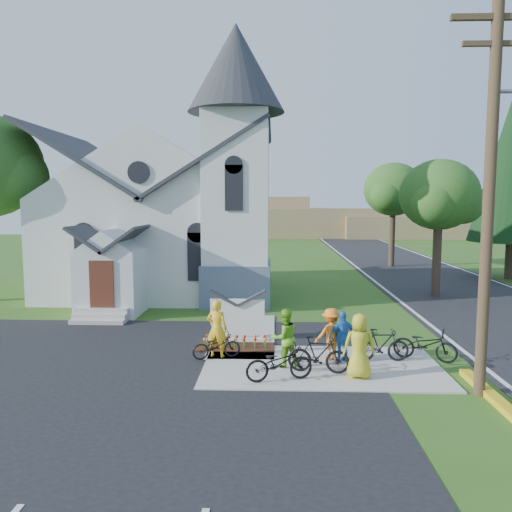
{
  "coord_description": "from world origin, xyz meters",
  "views": [
    {
      "loc": [
        0.06,
        -13.92,
        4.88
      ],
      "look_at": [
        -0.61,
        5.0,
        2.82
      ],
      "focal_mm": 35.0,
      "sensor_mm": 36.0,
      "label": 1
    }
  ],
  "objects_px": {
    "cyclist_1": "(285,338)",
    "church_sign": "(237,312)",
    "cyclist_4": "(359,346)",
    "bike_4": "(425,344)",
    "bike_0": "(216,346)",
    "cyclist_3": "(331,334)",
    "bike_3": "(381,345)",
    "utility_pole": "(492,180)",
    "cyclist_2": "(343,336)",
    "bike_2": "(279,363)",
    "cyclist_0": "(217,328)",
    "bike_1": "(318,355)"
  },
  "relations": [
    {
      "from": "cyclist_1",
      "to": "church_sign",
      "type": "bearing_deg",
      "value": -84.18
    },
    {
      "from": "cyclist_4",
      "to": "cyclist_1",
      "type": "bearing_deg",
      "value": -19.87
    },
    {
      "from": "bike_4",
      "to": "cyclist_1",
      "type": "bearing_deg",
      "value": 122.58
    },
    {
      "from": "bike_0",
      "to": "cyclist_3",
      "type": "distance_m",
      "value": 3.56
    },
    {
      "from": "cyclist_3",
      "to": "bike_3",
      "type": "bearing_deg",
      "value": 157.88
    },
    {
      "from": "cyclist_3",
      "to": "cyclist_4",
      "type": "relative_size",
      "value": 0.89
    },
    {
      "from": "cyclist_4",
      "to": "bike_4",
      "type": "distance_m",
      "value": 2.81
    },
    {
      "from": "utility_pole",
      "to": "bike_4",
      "type": "xyz_separation_m",
      "value": [
        -0.66,
        2.61,
        -4.86
      ]
    },
    {
      "from": "church_sign",
      "to": "cyclist_4",
      "type": "bearing_deg",
      "value": -45.53
    },
    {
      "from": "utility_pole",
      "to": "cyclist_2",
      "type": "xyz_separation_m",
      "value": [
        -3.2,
        2.42,
        -4.57
      ]
    },
    {
      "from": "church_sign",
      "to": "bike_2",
      "type": "bearing_deg",
      "value": -70.42
    },
    {
      "from": "cyclist_3",
      "to": "bike_4",
      "type": "xyz_separation_m",
      "value": [
        2.87,
        0.0,
        -0.3
      ]
    },
    {
      "from": "utility_pole",
      "to": "cyclist_4",
      "type": "xyz_separation_m",
      "value": [
        -2.94,
        1.01,
        -4.45
      ]
    },
    {
      "from": "cyclist_3",
      "to": "cyclist_0",
      "type": "bearing_deg",
      "value": -18.53
    },
    {
      "from": "cyclist_3",
      "to": "bike_2",
      "type": "bearing_deg",
      "value": 33.53
    },
    {
      "from": "utility_pole",
      "to": "bike_3",
      "type": "xyz_separation_m",
      "value": [
        -2.02,
        2.45,
        -4.84
      ]
    },
    {
      "from": "cyclist_0",
      "to": "bike_4",
      "type": "bearing_deg",
      "value": -168.82
    },
    {
      "from": "utility_pole",
      "to": "cyclist_3",
      "type": "xyz_separation_m",
      "value": [
        -3.53,
        2.6,
        -4.55
      ]
    },
    {
      "from": "cyclist_1",
      "to": "cyclist_3",
      "type": "bearing_deg",
      "value": -177.69
    },
    {
      "from": "cyclist_0",
      "to": "bike_2",
      "type": "distance_m",
      "value": 2.84
    },
    {
      "from": "bike_0",
      "to": "bike_3",
      "type": "height_order",
      "value": "bike_3"
    },
    {
      "from": "bike_2",
      "to": "cyclist_4",
      "type": "distance_m",
      "value": 2.26
    },
    {
      "from": "church_sign",
      "to": "utility_pole",
      "type": "xyz_separation_m",
      "value": [
        6.56,
        -4.7,
        4.38
      ]
    },
    {
      "from": "cyclist_0",
      "to": "utility_pole",
      "type": "bearing_deg",
      "value": 171.19
    },
    {
      "from": "bike_3",
      "to": "bike_0",
      "type": "bearing_deg",
      "value": 85.67
    },
    {
      "from": "cyclist_0",
      "to": "cyclist_1",
      "type": "relative_size",
      "value": 1.04
    },
    {
      "from": "bike_0",
      "to": "cyclist_2",
      "type": "distance_m",
      "value": 3.89
    },
    {
      "from": "bike_2",
      "to": "church_sign",
      "type": "bearing_deg",
      "value": 3.68
    },
    {
      "from": "bike_1",
      "to": "church_sign",
      "type": "bearing_deg",
      "value": 46.15
    },
    {
      "from": "cyclist_0",
      "to": "church_sign",
      "type": "bearing_deg",
      "value": -91.92
    },
    {
      "from": "bike_3",
      "to": "cyclist_0",
      "type": "bearing_deg",
      "value": 83.65
    },
    {
      "from": "cyclist_1",
      "to": "cyclist_4",
      "type": "xyz_separation_m",
      "value": [
        2.03,
        -0.89,
        0.04
      ]
    },
    {
      "from": "cyclist_0",
      "to": "bike_1",
      "type": "distance_m",
      "value": 3.36
    },
    {
      "from": "cyclist_4",
      "to": "utility_pole",
      "type": "bearing_deg",
      "value": 164.9
    },
    {
      "from": "bike_0",
      "to": "bike_4",
      "type": "distance_m",
      "value": 6.4
    },
    {
      "from": "bike_1",
      "to": "cyclist_2",
      "type": "xyz_separation_m",
      "value": [
        0.82,
        1.05,
        0.25
      ]
    },
    {
      "from": "bike_0",
      "to": "bike_2",
      "type": "bearing_deg",
      "value": -153.94
    },
    {
      "from": "bike_0",
      "to": "church_sign",
      "type": "bearing_deg",
      "value": -32.99
    },
    {
      "from": "bike_0",
      "to": "cyclist_2",
      "type": "height_order",
      "value": "cyclist_2"
    },
    {
      "from": "bike_0",
      "to": "bike_1",
      "type": "relative_size",
      "value": 0.86
    },
    {
      "from": "bike_0",
      "to": "bike_4",
      "type": "xyz_separation_m",
      "value": [
        6.4,
        0.04,
        0.1
      ]
    },
    {
      "from": "utility_pole",
      "to": "bike_0",
      "type": "xyz_separation_m",
      "value": [
        -7.06,
        2.57,
        -4.96
      ]
    },
    {
      "from": "cyclist_3",
      "to": "bike_3",
      "type": "relative_size",
      "value": 0.94
    },
    {
      "from": "cyclist_3",
      "to": "bike_3",
      "type": "xyz_separation_m",
      "value": [
        1.51,
        -0.16,
        -0.29
      ]
    },
    {
      "from": "utility_pole",
      "to": "bike_1",
      "type": "bearing_deg",
      "value": 161.17
    },
    {
      "from": "bike_0",
      "to": "bike_3",
      "type": "distance_m",
      "value": 5.04
    },
    {
      "from": "cyclist_2",
      "to": "cyclist_4",
      "type": "xyz_separation_m",
      "value": [
        0.26,
        -1.42,
        0.12
      ]
    },
    {
      "from": "cyclist_2",
      "to": "bike_2",
      "type": "xyz_separation_m",
      "value": [
        -1.94,
        -1.72,
        -0.29
      ]
    },
    {
      "from": "bike_2",
      "to": "cyclist_4",
      "type": "relative_size",
      "value": 1.04
    },
    {
      "from": "bike_2",
      "to": "cyclist_4",
      "type": "bearing_deg",
      "value": -98.07
    }
  ]
}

